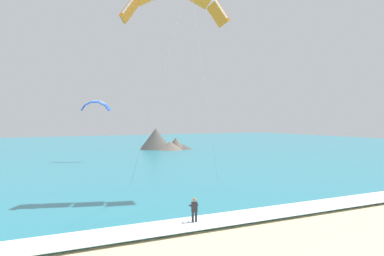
{
  "coord_description": "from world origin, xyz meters",
  "views": [
    {
      "loc": [
        -10.09,
        -8.06,
        6.43
      ],
      "look_at": [
        3.15,
        15.99,
        5.74
      ],
      "focal_mm": 38.65,
      "sensor_mm": 36.0,
      "label": 1
    }
  ],
  "objects_px": {
    "surfboard": "(194,226)",
    "kite_primary": "(174,1)",
    "kitesurfer": "(194,210)",
    "kite_distant": "(95,105)"
  },
  "relations": [
    {
      "from": "surfboard",
      "to": "kite_primary",
      "type": "bearing_deg",
      "value": 71.53
    },
    {
      "from": "surfboard",
      "to": "kite_primary",
      "type": "relative_size",
      "value": 0.09
    },
    {
      "from": "surfboard",
      "to": "kitesurfer",
      "type": "bearing_deg",
      "value": 72.77
    },
    {
      "from": "kite_primary",
      "to": "surfboard",
      "type": "bearing_deg",
      "value": -108.47
    },
    {
      "from": "kitesurfer",
      "to": "kite_distant",
      "type": "distance_m",
      "value": 38.34
    },
    {
      "from": "surfboard",
      "to": "kite_primary",
      "type": "height_order",
      "value": "kite_primary"
    },
    {
      "from": "kite_primary",
      "to": "kitesurfer",
      "type": "bearing_deg",
      "value": -108.48
    },
    {
      "from": "surfboard",
      "to": "kitesurfer",
      "type": "xyz_separation_m",
      "value": [
        0.01,
        0.02,
        0.91
      ]
    },
    {
      "from": "kitesurfer",
      "to": "surfboard",
      "type": "bearing_deg",
      "value": -107.23
    },
    {
      "from": "kitesurfer",
      "to": "kite_primary",
      "type": "bearing_deg",
      "value": 71.52
    }
  ]
}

